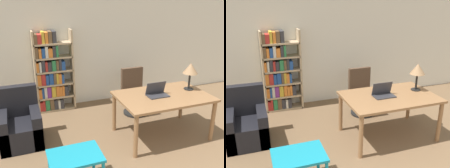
# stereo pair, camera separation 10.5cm
# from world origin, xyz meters

# --- Properties ---
(wall_back) EXTENTS (8.00, 0.06, 2.70)m
(wall_back) POSITION_xyz_m (0.00, 4.53, 1.35)
(wall_back) COLOR silver
(wall_back) RESTS_ON ground_plane
(desk) EXTENTS (1.57, 1.03, 0.77)m
(desk) POSITION_xyz_m (0.53, 2.57, 0.68)
(desk) COLOR olive
(desk) RESTS_ON ground_plane
(laptop) EXTENTS (0.36, 0.23, 0.23)m
(laptop) POSITION_xyz_m (0.42, 2.60, 0.82)
(laptop) COLOR #2D2D33
(laptop) RESTS_ON desk
(table_lamp) EXTENTS (0.27, 0.27, 0.49)m
(table_lamp) POSITION_xyz_m (1.11, 2.67, 1.15)
(table_lamp) COLOR black
(table_lamp) RESTS_ON desk
(office_chair) EXTENTS (0.50, 0.50, 0.95)m
(office_chair) POSITION_xyz_m (0.48, 3.61, 0.44)
(office_chair) COLOR black
(office_chair) RESTS_ON ground_plane
(side_table_blue) EXTENTS (0.68, 0.51, 0.48)m
(side_table_blue) POSITION_xyz_m (-1.21, 1.82, 0.41)
(side_table_blue) COLOR teal
(side_table_blue) RESTS_ON ground_plane
(armchair) EXTENTS (0.67, 0.75, 0.94)m
(armchair) POSITION_xyz_m (-1.83, 3.22, 0.30)
(armchair) COLOR black
(armchair) RESTS_ON ground_plane
(bookshelf) EXTENTS (0.80, 0.28, 1.72)m
(bookshelf) POSITION_xyz_m (-1.11, 4.34, 0.81)
(bookshelf) COLOR tan
(bookshelf) RESTS_ON ground_plane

